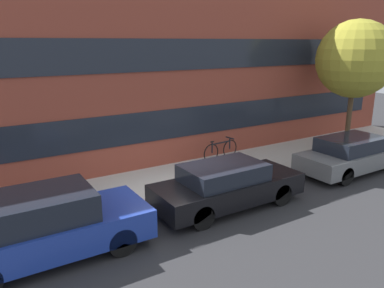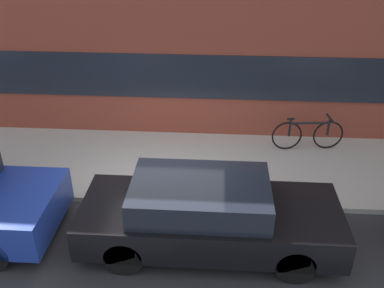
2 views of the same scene
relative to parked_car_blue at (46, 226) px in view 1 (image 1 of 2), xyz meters
name	(u,v)px [view 1 (image 1 of 2)]	position (x,y,z in m)	size (l,w,h in m)	color
ground_plane	(180,201)	(3.94, 1.05, -0.75)	(56.00, 56.00, 0.00)	#2B2B2D
sidewalk_strip	(157,184)	(3.94, 2.53, -0.69)	(28.00, 2.96, 0.12)	#B2AFA8
rowhouse_facade	(129,66)	(3.94, 4.45, 3.03)	(28.00, 1.02, 7.53)	brown
parked_car_blue	(46,226)	(0.00, 0.00, 0.00)	(4.35, 1.81, 1.52)	#1E3899
parked_car_black	(227,185)	(4.89, 0.00, -0.09)	(4.41, 1.68, 1.30)	black
parked_car_grey	(352,154)	(10.57, 0.00, -0.09)	(4.51, 1.69, 1.31)	slate
fire_hydrant	(18,213)	(-0.38, 1.60, -0.27)	(0.54, 0.30, 0.72)	red
bicycle	(221,150)	(7.16, 3.38, -0.22)	(1.72, 0.44, 0.83)	black
street_tree	(355,59)	(12.76, 1.84, 3.14)	(3.16, 3.16, 5.37)	brown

